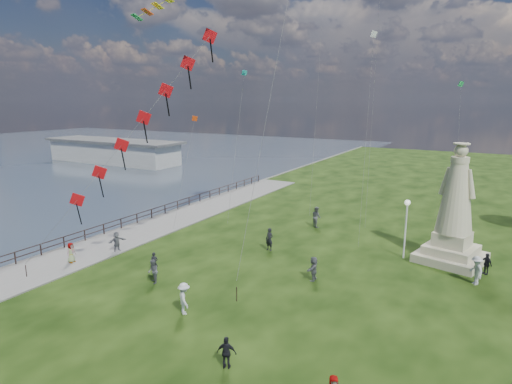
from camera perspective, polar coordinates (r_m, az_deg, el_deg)
The scene contains 17 objects.
waterfront at distance 39.88m, azimuth -17.49°, elevation -5.43°, with size 200.00×200.00×1.51m.
pier_pavilion at distance 88.07m, azimuth -18.50°, elevation 5.22°, with size 30.00×8.00×4.40m.
statue at distance 34.00m, azimuth 24.92°, elevation -3.18°, with size 5.15×5.15×8.70m.
lamppost at distance 33.41m, azimuth 19.42°, elevation -3.08°, with size 0.41×0.41×4.48m.
person_0 at distance 30.45m, azimuth -13.42°, elevation -9.15°, with size 0.53×0.35×1.45m, color black.
person_1 at distance 28.80m, azimuth -13.57°, elevation -10.27°, with size 0.77×0.48×1.59m, color #595960.
person_2 at distance 24.63m, azimuth -9.57°, elevation -13.83°, with size 1.17×0.60×1.80m, color silver.
person_3 at distance 20.14m, azimuth -3.94°, elevation -20.58°, with size 0.88×0.45×1.50m, color black.
person_5 at distance 35.15m, azimuth -18.06°, elevation -6.43°, with size 1.43×0.62×1.54m, color #595960.
person_6 at distance 33.77m, azimuth 1.79°, elevation -6.33°, with size 0.66×0.43×1.81m, color black.
person_7 at distance 40.23m, azimuth 8.05°, elevation -3.29°, with size 0.94×0.58×1.93m, color #595960.
person_8 at distance 31.19m, azimuth 27.29°, elevation -9.27°, with size 1.22×0.63×1.89m, color silver.
person_9 at distance 33.31m, azimuth 28.37°, elevation -8.41°, with size 0.88×0.45×1.49m, color black.
person_10 at distance 33.93m, azimuth -23.41°, elevation -7.58°, with size 0.72×0.44×1.48m, color #595960.
person_11 at distance 28.70m, azimuth 7.69°, elevation -10.07°, with size 1.51×0.65×1.62m, color #595960.
red_kite_train at distance 29.82m, azimuth -15.02°, elevation 8.91°, with size 9.42×9.35×16.31m.
small_kites at distance 41.36m, azimuth 12.86°, elevation 17.10°, with size 28.25×18.11×33.00m.
Camera 1 is at (12.89, -16.74, 11.66)m, focal length 30.00 mm.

